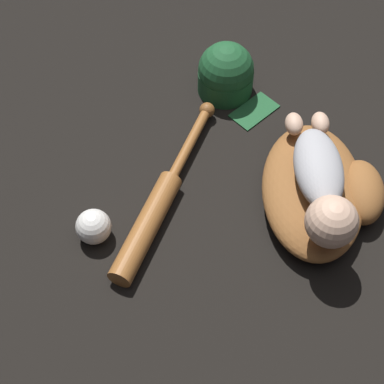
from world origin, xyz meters
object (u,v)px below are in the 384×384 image
(baby_figure, at_px, (323,186))
(baseball, at_px, (93,227))
(baseball_glove, at_px, (321,190))
(baseball_bat, at_px, (156,207))
(baseball_cap, at_px, (226,74))

(baby_figure, height_order, baseball, baby_figure)
(baseball_glove, bearing_deg, baseball_bat, -75.85)
(baseball_bat, xyz_separation_m, baseball_cap, (-0.41, 0.11, 0.03))
(baby_figure, relative_size, baseball_cap, 1.71)
(baseball_glove, bearing_deg, baseball, -70.75)
(baseball_glove, bearing_deg, baby_figure, -8.93)
(baby_figure, bearing_deg, baseball_bat, -83.72)
(baseball_glove, distance_m, baseball_cap, 0.41)
(baby_figure, height_order, baseball_bat, baby_figure)
(baseball_glove, xyz_separation_m, baseball_bat, (0.09, -0.36, -0.02))
(baseball_bat, relative_size, baseball_cap, 2.38)
(baseball_glove, xyz_separation_m, baseball, (0.17, -0.49, -0.01))
(baby_figure, xyz_separation_m, baseball, (0.12, -0.48, -0.09))
(baby_figure, distance_m, baseball_bat, 0.37)
(baseball_bat, distance_m, baseball, 0.15)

